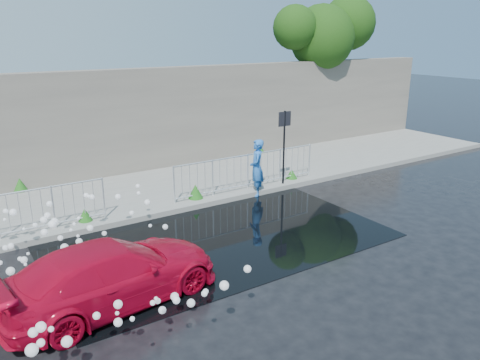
{
  "coord_description": "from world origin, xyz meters",
  "views": [
    {
      "loc": [
        -4.73,
        -8.16,
        4.77
      ],
      "look_at": [
        1.79,
        1.91,
        1.0
      ],
      "focal_mm": 35.0,
      "sensor_mm": 36.0,
      "label": 1
    }
  ],
  "objects": [
    {
      "name": "ground",
      "position": [
        0.0,
        0.0,
        0.0
      ],
      "size": [
        90.0,
        90.0,
        0.0
      ],
      "primitive_type": "plane",
      "color": "black",
      "rests_on": "ground"
    },
    {
      "name": "red_car",
      "position": [
        -2.56,
        -0.51,
        0.59
      ],
      "size": [
        4.27,
        2.23,
        1.18
      ],
      "primitive_type": "imported",
      "rotation": [
        0.0,
        0.0,
        1.72
      ],
      "color": "#B60724",
      "rests_on": "ground"
    },
    {
      "name": "retaining_wall",
      "position": [
        0.0,
        7.2,
        1.9
      ],
      "size": [
        30.0,
        0.6,
        3.5
      ],
      "primitive_type": "cube",
      "color": "#635B53",
      "rests_on": "pavement"
    },
    {
      "name": "tree",
      "position": [
        9.77,
        7.41,
        4.82
      ],
      "size": [
        5.09,
        2.76,
        6.38
      ],
      "color": "#332114",
      "rests_on": "ground"
    },
    {
      "name": "person",
      "position": [
        3.1,
        3.0,
        0.87
      ],
      "size": [
        0.7,
        0.76,
        1.75
      ],
      "primitive_type": "imported",
      "rotation": [
        0.0,
        0.0,
        -2.15
      ],
      "color": "blue",
      "rests_on": "ground"
    },
    {
      "name": "weeds",
      "position": [
        -0.48,
        4.48,
        0.34
      ],
      "size": [
        12.17,
        3.93,
        0.42
      ],
      "color": "#134713",
      "rests_on": "pavement"
    },
    {
      "name": "curb",
      "position": [
        0.0,
        3.0,
        0.08
      ],
      "size": [
        30.0,
        0.25,
        0.16
      ],
      "primitive_type": "cube",
      "color": "gray",
      "rests_on": "ground"
    },
    {
      "name": "water_spray",
      "position": [
        -2.85,
        0.49,
        0.73
      ],
      "size": [
        3.59,
        5.65,
        1.04
      ],
      "color": "white",
      "rests_on": "ground"
    },
    {
      "name": "sign_post",
      "position": [
        4.2,
        3.1,
        1.72
      ],
      "size": [
        0.45,
        0.06,
        2.5
      ],
      "color": "black",
      "rests_on": "ground"
    },
    {
      "name": "railing_right",
      "position": [
        3.0,
        3.35,
        0.74
      ],
      "size": [
        5.05,
        0.05,
        1.1
      ],
      "color": "silver",
      "rests_on": "pavement"
    },
    {
      "name": "pavement",
      "position": [
        0.0,
        5.0,
        0.07
      ],
      "size": [
        30.0,
        4.0,
        0.15
      ],
      "primitive_type": "cube",
      "color": "gray",
      "rests_on": "ground"
    },
    {
      "name": "puddle",
      "position": [
        0.5,
        1.0,
        0.01
      ],
      "size": [
        8.0,
        5.0,
        0.01
      ],
      "primitive_type": "cube",
      "color": "black",
      "rests_on": "ground"
    }
  ]
}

